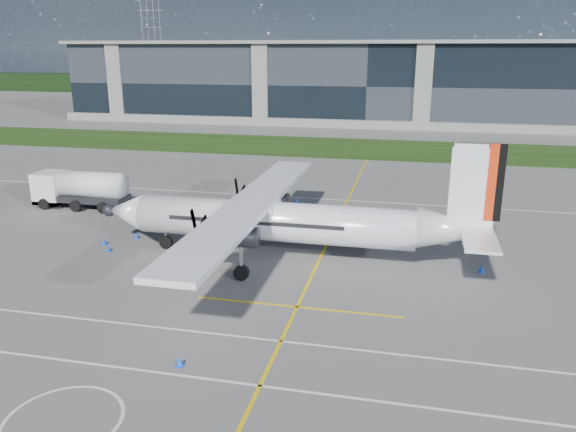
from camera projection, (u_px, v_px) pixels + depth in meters
The scene contains 17 objects.
ground at pixel (345, 158), 75.65m from camera, with size 400.00×400.00×0.00m, color #615E5B.
grass_strip at pixel (351, 148), 83.12m from camera, with size 400.00×18.00×0.04m, color #1B340E.
terminal_building at pixel (371, 84), 110.89m from camera, with size 120.00×20.00×15.00m, color black.
tree_line at pixel (386, 87), 168.26m from camera, with size 400.00×6.00×6.00m, color black.
pylon_west at pixel (152, 46), 190.95m from camera, with size 9.00×4.60×30.00m, color gray, non-canonical shape.
yellow_taxiway_centerline at pixel (336, 225), 46.98m from camera, with size 0.20×70.00×0.01m, color yellow.
white_lane_line at pixel (195, 377), 25.17m from camera, with size 90.00×0.15×0.01m, color white.
turboprop_aircraft at pixel (288, 199), 38.24m from camera, with size 27.58×28.60×8.58m, color white, non-canonical shape.
fuel_tanker_truck at pixel (75, 189), 51.70m from camera, with size 9.14×2.97×3.43m, color silver, non-canonical shape.
baggage_tug at pixel (205, 216), 46.10m from camera, with size 3.09×1.85×1.85m, color silver, non-canonical shape.
ground_crew_person at pixel (195, 216), 45.81m from camera, with size 0.83×0.59×2.03m, color #F25907.
safety_cone_tail at pixel (482, 269), 36.92m from camera, with size 0.36×0.36×0.50m, color blue.
safety_cone_portwing at pixel (180, 361), 26.02m from camera, with size 0.36×0.36×0.50m, color blue.
safety_cone_nose_stbd at pixel (137, 235), 43.57m from camera, with size 0.36×0.36×0.50m, color blue.
safety_cone_fwd at pixel (104, 241), 42.19m from camera, with size 0.36×0.36×0.50m, color blue.
safety_cone_nose_port at pixel (109, 248), 40.78m from camera, with size 0.36×0.36×0.50m, color blue.
safety_cone_stbdwing at pixel (296, 200), 53.70m from camera, with size 0.36×0.36×0.50m, color blue.
Camera 1 is at (8.89, -34.59, 14.17)m, focal length 35.00 mm.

